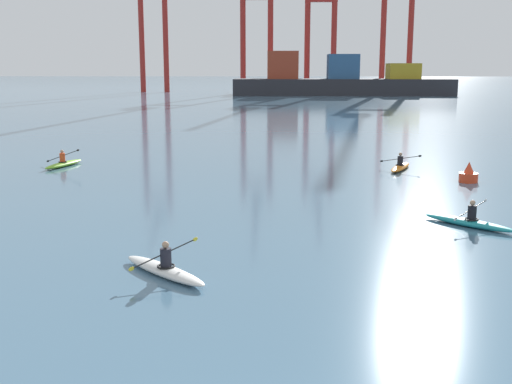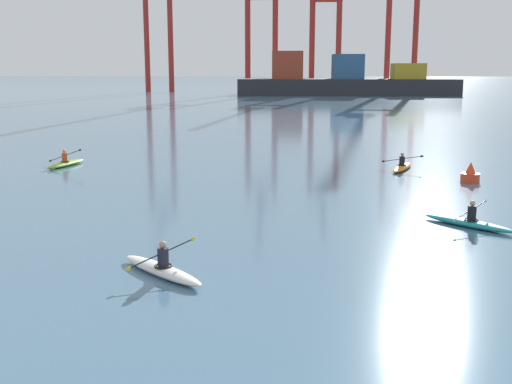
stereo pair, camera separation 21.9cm
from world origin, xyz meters
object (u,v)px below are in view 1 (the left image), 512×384
gantry_crane_east_mid (321,18)px  kayak_teal (469,222)px  gantry_crane_west (152,7)px  channel_buoy (469,175)px  kayak_white (164,269)px  gantry_crane_west_mid (257,15)px  gantry_crane_east (399,0)px  kayak_orange (400,166)px  container_barge (339,81)px  kayak_lime (64,163)px

gantry_crane_east_mid → kayak_teal: gantry_crane_east_mid is taller
gantry_crane_east_mid → kayak_teal: bearing=-90.5°
gantry_crane_west → channel_buoy: size_ratio=36.56×
gantry_crane_west → kayak_white: size_ratio=12.76×
gantry_crane_west_mid → gantry_crane_east_mid: bearing=-4.1°
gantry_crane_east_mid → channel_buoy: (1.47, -107.19, -15.32)m
gantry_crane_east → kayak_orange: 107.76m
gantry_crane_east → kayak_white: 127.12m
container_barge → kayak_orange: bearing=-92.8°
gantry_crane_west → kayak_lime: (17.17, -108.52, -18.50)m
container_barge → kayak_teal: (-4.38, -106.32, -2.58)m
gantry_crane_west → kayak_teal: size_ratio=12.81×
gantry_crane_east_mid → gantry_crane_west_mid: bearing=175.9°
kayak_teal → kayak_lime: bearing=146.0°
kayak_white → gantry_crane_west_mid: bearing=91.4°
kayak_orange → gantry_crane_east: bearing=80.5°
gantry_crane_east_mid → gantry_crane_east: size_ratio=0.73×
gantry_crane_west_mid → gantry_crane_west: bearing=169.6°
kayak_white → kayak_orange: bearing=62.4°
container_barge → gantry_crane_east: bearing=39.6°
container_barge → channel_buoy: 97.62m
gantry_crane_west → kayak_teal: 127.82m
gantry_crane_east → kayak_white: gantry_crane_east is taller
gantry_crane_west → gantry_crane_west_mid: (23.31, -4.29, -2.24)m
channel_buoy → kayak_white: (-12.10, -14.46, -0.19)m
kayak_orange → kayak_lime: kayak_lime is taller
gantry_crane_east_mid → channel_buoy: 108.29m
gantry_crane_east_mid → kayak_white: bearing=-95.0°
container_barge → kayak_lime: bearing=-104.0°
gantry_crane_east → kayak_teal: size_ratio=14.52×
kayak_white → channel_buoy: bearing=50.1°
channel_buoy → kayak_orange: channel_buoy is taller
container_barge → gantry_crane_east_mid: (-3.40, 9.63, 12.92)m
kayak_orange → kayak_lime: bearing=179.2°
gantry_crane_west → gantry_crane_east_mid: bearing=-8.1°
gantry_crane_west → kayak_orange: size_ratio=10.86×
gantry_crane_west → channel_buoy: gantry_crane_west is taller
container_barge → gantry_crane_west: 45.94m
gantry_crane_west → gantry_crane_east: gantry_crane_east is taller
kayak_white → gantry_crane_east_mid: bearing=85.0°
gantry_crane_west → kayak_white: 130.96m
kayak_lime → gantry_crane_west: bearing=99.0°
container_barge → channel_buoy: bearing=-91.1°
gantry_crane_east → kayak_teal: bearing=-98.4°
kayak_teal → kayak_lime: kayak_lime is taller
container_barge → kayak_teal: bearing=-92.4°
kayak_lime → gantry_crane_west_mid: bearing=86.6°
gantry_crane_east → channel_buoy: bearing=-97.8°
gantry_crane_west → kayak_teal: gantry_crane_west is taller
kayak_teal → kayak_white: 11.21m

